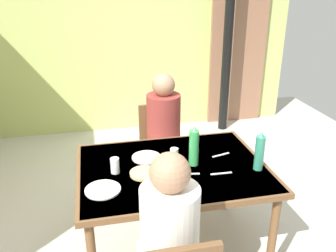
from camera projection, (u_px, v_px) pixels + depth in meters
ground_plane at (146, 241)px, 2.87m from camera, size 6.30×6.30×0.00m
wall_back at (114, 34)px, 4.56m from camera, size 4.79×0.10×2.58m
door_wooden at (238, 53)px, 4.93m from camera, size 0.80×0.05×2.00m
stove_pipe_column at (228, 35)px, 4.52m from camera, size 0.12×0.12×2.58m
dining_table at (173, 175)px, 2.53m from camera, size 1.32×0.99×0.73m
chair_far_diner at (161, 145)px, 3.38m from camera, size 0.40×0.40×0.87m
person_near_diner at (169, 229)px, 1.81m from camera, size 0.30×0.37×0.77m
person_far_diner at (164, 122)px, 3.15m from camera, size 0.30×0.37×0.77m
water_bottle_green_near at (194, 147)px, 2.48m from camera, size 0.07×0.07×0.30m
water_bottle_green_far at (260, 152)px, 2.43m from camera, size 0.06×0.06×0.28m
dinner_plate_near_left at (146, 157)px, 2.62m from camera, size 0.21×0.21×0.01m
dinner_plate_near_right at (103, 190)px, 2.23m from camera, size 0.22×0.22×0.01m
drinking_glass_by_near_diner at (115, 166)px, 2.41m from camera, size 0.06×0.06×0.11m
drinking_glass_by_far_diner at (174, 154)px, 2.58m from camera, size 0.06×0.06×0.09m
bread_plate_sliced at (144, 173)px, 2.40m from camera, size 0.19×0.19×0.02m
cutlery_knife_near at (221, 155)px, 2.67m from camera, size 0.15×0.05×0.00m
cutlery_fork_near at (221, 173)px, 2.42m from camera, size 0.15×0.02×0.00m
cutlery_knife_far at (189, 174)px, 2.41m from camera, size 0.15×0.05×0.00m
cutlery_fork_far at (178, 192)px, 2.21m from camera, size 0.15×0.06×0.00m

